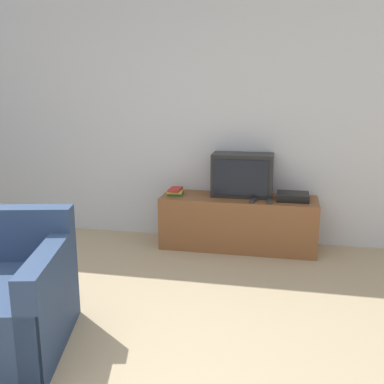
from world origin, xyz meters
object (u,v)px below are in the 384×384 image
(tv_stand, at_px, (238,223))
(television, at_px, (242,175))
(set_top_box, at_px, (293,197))
(remote_on_stand, at_px, (254,201))
(remote_secondary, at_px, (270,201))
(book_stack, at_px, (175,191))

(tv_stand, bearing_deg, television, 74.05)
(television, relative_size, set_top_box, 1.98)
(tv_stand, bearing_deg, remote_on_stand, -42.44)
(tv_stand, distance_m, remote_secondary, 0.45)
(remote_secondary, bearing_deg, television, 142.16)
(television, height_order, remote_secondary, television)
(tv_stand, relative_size, television, 2.56)
(tv_stand, height_order, remote_on_stand, remote_on_stand)
(television, height_order, book_stack, television)
(remote_on_stand, bearing_deg, set_top_box, 20.84)
(book_stack, xyz_separation_m, set_top_box, (1.22, 0.01, 0.00))
(tv_stand, relative_size, book_stack, 7.32)
(tv_stand, height_order, television, television)
(book_stack, height_order, remote_secondary, book_stack)
(remote_on_stand, bearing_deg, remote_secondary, 1.67)
(remote_on_stand, bearing_deg, tv_stand, 137.56)
(remote_secondary, distance_m, set_top_box, 0.27)
(set_top_box, bearing_deg, remote_secondary, -147.96)
(book_stack, bearing_deg, television, 8.28)
(tv_stand, height_order, book_stack, book_stack)
(remote_on_stand, xyz_separation_m, remote_secondary, (0.16, 0.00, 0.00))
(book_stack, distance_m, remote_secondary, 1.00)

